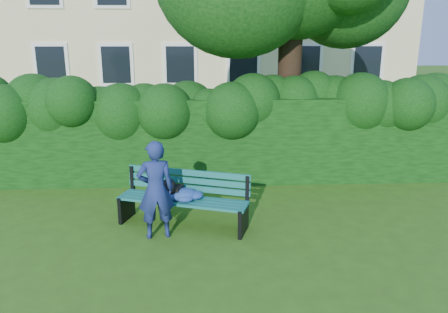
{
  "coord_description": "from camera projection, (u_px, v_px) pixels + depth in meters",
  "views": [
    {
      "loc": [
        -0.37,
        -6.93,
        3.03
      ],
      "look_at": [
        0.0,
        0.6,
        0.95
      ],
      "focal_mm": 35.0,
      "sensor_mm": 36.0,
      "label": 1
    }
  ],
  "objects": [
    {
      "name": "man_reading",
      "position": [
        156.0,
        190.0,
        6.64
      ],
      "size": [
        0.63,
        0.48,
        1.54
      ],
      "primitive_type": "imported",
      "rotation": [
        0.0,
        0.0,
        3.35
      ],
      "color": "navy",
      "rests_on": "ground"
    },
    {
      "name": "ground",
      "position": [
        226.0,
        219.0,
        7.49
      ],
      "size": [
        80.0,
        80.0,
        0.0
      ],
      "primitive_type": "plane",
      "color": "#305516",
      "rests_on": "ground"
    },
    {
      "name": "hedge",
      "position": [
        220.0,
        139.0,
        9.37
      ],
      "size": [
        10.0,
        1.0,
        1.8
      ],
      "color": "black",
      "rests_on": "ground"
    },
    {
      "name": "park_bench",
      "position": [
        182.0,
        196.0,
        7.14
      ],
      "size": [
        2.2,
        1.21,
        0.89
      ],
      "rotation": [
        0.0,
        0.0,
        -0.33
      ],
      "color": "#115751",
      "rests_on": "ground"
    }
  ]
}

